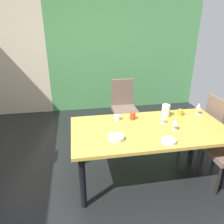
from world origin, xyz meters
name	(u,v)px	position (x,y,z in m)	size (l,w,h in m)	color
ground_plane	(95,178)	(0.00, 0.00, -0.01)	(5.43, 5.23, 0.02)	black
garden_window_panel	(125,47)	(0.99, 2.57, 1.43)	(3.45, 0.10, 2.85)	#48864B
dining_table	(149,133)	(0.71, -0.07, 0.67)	(1.98, 1.01, 0.74)	gold
chair_head_far	(123,104)	(0.69, 1.32, 0.55)	(0.44, 0.45, 0.99)	brown
chair_right_far	(206,125)	(1.72, 0.24, 0.54)	(0.44, 0.44, 0.97)	brown
wine_glass_east	(175,123)	(1.00, -0.17, 0.84)	(0.08, 0.08, 0.14)	silver
wine_glass_south	(163,116)	(0.93, 0.03, 0.85)	(0.07, 0.07, 0.15)	silver
wine_glass_right	(199,106)	(1.54, 0.23, 0.87)	(0.07, 0.07, 0.17)	silver
serving_bowl_west	(116,137)	(0.24, -0.27, 0.77)	(0.19, 0.19, 0.05)	beige
serving_bowl_rear	(169,141)	(0.81, -0.44, 0.76)	(0.17, 0.17, 0.04)	white
cup_left	(180,112)	(1.27, 0.24, 0.79)	(0.08, 0.08, 0.09)	#B78C29
cup_center	(117,117)	(0.35, 0.24, 0.78)	(0.08, 0.08, 0.07)	silver
cup_corner	(133,116)	(0.57, 0.22, 0.79)	(0.08, 0.08, 0.09)	red
pitcher_front	(166,111)	(1.04, 0.23, 0.83)	(0.12, 0.11, 0.18)	#EAECC6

